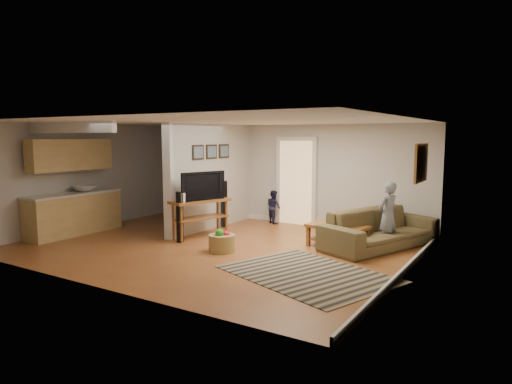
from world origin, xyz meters
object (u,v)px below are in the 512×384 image
Objects in this scene: coffee_table at (338,230)px; child at (387,249)px; speaker_left at (180,217)px; toy_basket at (222,242)px; sofa at (379,247)px; tv_console at (200,203)px; speaker_right at (224,204)px; toddler at (274,223)px.

child is (0.86, 0.41, -0.35)m from coffee_table.
speaker_left is 2.11× the size of toy_basket.
sofa is 2.10× the size of coffee_table.
child is at bearing 17.17° from speaker_left.
coffee_table is 0.93× the size of child.
speaker_right is at bearing 119.85° from tv_console.
tv_console reaches higher than sofa.
tv_console is at bearing 72.69° from speaker_left.
speaker_right is at bearing 111.48° from sofa.
toddler is (-2.36, 1.53, -0.35)m from coffee_table.
tv_console is at bearing 108.71° from toddler.
speaker_left reaches higher than child.
speaker_left is at bearing -60.78° from speaker_right.
toy_basket is 3.10m from toddler.
speaker_right reaches higher than speaker_left.
speaker_left reaches higher than coffee_table.
toy_basket is (1.36, -1.97, -0.38)m from speaker_right.
speaker_left is at bearing -43.37° from child.
child is at bearing 23.18° from speaker_right.
speaker_left reaches higher than toddler.
sofa is at bearing 31.90° from coffee_table.
toy_basket is (1.10, -0.72, -0.58)m from tv_console.
speaker_left is 0.81× the size of child.
toddler is (0.62, 2.87, -0.54)m from speaker_left.
coffee_table is 1.01m from child.
sofa is at bearing 23.63° from speaker_right.
tv_console is 1.29m from speaker_right.
sofa is 1.94× the size of child.
toddler is at bearing 92.27° from sofa.
toy_basket is at bearing -31.92° from child.
speaker_right is at bearing 85.01° from toddler.
tv_console is 1.68× the size of toddler.
toddler is at bearing 77.61° from speaker_right.
child is (3.84, 1.75, -0.54)m from speaker_left.
sofa is 2.41× the size of speaker_left.
sofa is 3.86m from tv_console.
sofa is 0.16m from child.
child is (3.74, 1.19, -0.77)m from tv_console.
coffee_table is at bearing 16.92° from speaker_left.
toddler is (0.79, 1.06, -0.57)m from speaker_right.
tv_console is at bearing 130.71° from sofa.
tv_console reaches higher than coffee_table.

